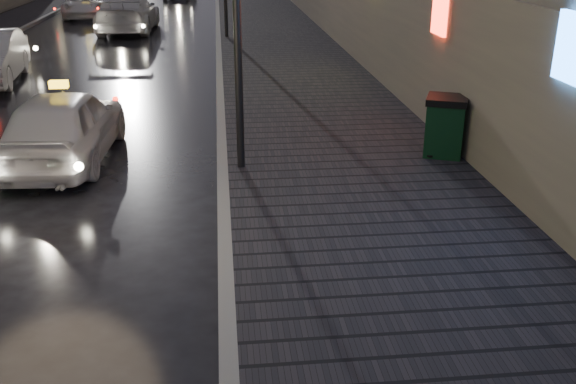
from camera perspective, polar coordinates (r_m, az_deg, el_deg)
name	(u,v)px	position (r m, az deg, el deg)	size (l,w,h in m)	color
sidewalk	(278,41)	(26.69, -0.90, 13.25)	(4.60, 58.00, 0.15)	black
curb	(218,42)	(26.58, -6.20, 13.09)	(0.20, 58.00, 0.15)	slate
trash_bin	(445,126)	(12.77, 13.79, 5.76)	(0.99, 0.99, 1.15)	black
taxi_near	(64,125)	(13.21, -19.28, 5.64)	(1.72, 4.27, 1.45)	#BBBAC1
taxi_mid	(128,13)	(30.61, -14.07, 15.19)	(2.33, 5.72, 1.66)	silver
taxi_far	(86,4)	(36.61, -17.55, 15.62)	(2.18, 4.73, 1.31)	silver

